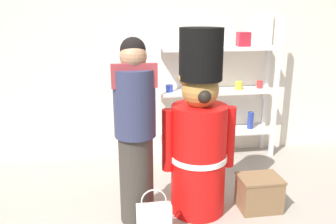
# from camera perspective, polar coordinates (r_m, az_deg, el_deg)

# --- Properties ---
(back_wall) EXTENTS (6.40, 0.12, 2.60)m
(back_wall) POSITION_cam_1_polar(r_m,az_deg,el_deg) (4.49, -3.84, 9.02)
(back_wall) COLOR silver
(back_wall) RESTS_ON ground_plane
(merchandise_shelf) EXTENTS (1.53, 0.35, 1.79)m
(merchandise_shelf) POSITION_cam_1_polar(r_m,az_deg,el_deg) (4.51, 7.68, 3.73)
(merchandise_shelf) COLOR white
(merchandise_shelf) RESTS_ON ground_plane
(teddy_bear_guard) EXTENTS (0.68, 0.52, 1.71)m
(teddy_bear_guard) POSITION_cam_1_polar(r_m,az_deg,el_deg) (3.23, 5.01, -3.89)
(teddy_bear_guard) COLOR red
(teddy_bear_guard) RESTS_ON ground_plane
(person_shopper) EXTENTS (0.37, 0.36, 1.64)m
(person_shopper) POSITION_cam_1_polar(r_m,az_deg,el_deg) (3.06, -5.28, -3.06)
(person_shopper) COLOR #38332D
(person_shopper) RESTS_ON ground_plane
(shopping_bag) EXTENTS (0.29, 0.11, 0.44)m
(shopping_bag) POSITION_cam_1_polar(r_m,az_deg,el_deg) (3.12, -2.26, -16.84)
(shopping_bag) COLOR silver
(shopping_bag) RESTS_ON ground_plane
(display_crate) EXTENTS (0.40, 0.31, 0.33)m
(display_crate) POSITION_cam_1_polar(r_m,az_deg,el_deg) (3.59, 14.43, -12.47)
(display_crate) COLOR brown
(display_crate) RESTS_ON ground_plane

